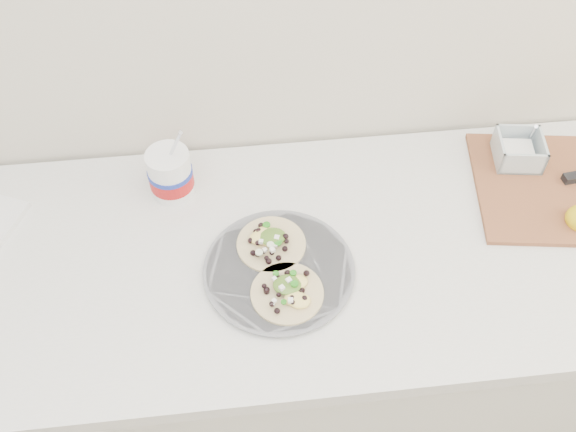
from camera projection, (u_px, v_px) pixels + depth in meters
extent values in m
cube|color=beige|center=(193.00, 8.00, 1.24)|extent=(3.50, 0.05, 2.60)
cube|color=silver|center=(232.00, 354.00, 1.73)|extent=(2.40, 0.62, 0.86)
cube|color=silver|center=(219.00, 264.00, 1.37)|extent=(2.44, 0.66, 0.04)
cylinder|color=slate|center=(279.00, 271.00, 1.33)|extent=(0.30, 0.30, 0.01)
cylinder|color=slate|center=(279.00, 269.00, 1.32)|extent=(0.31, 0.31, 0.00)
cylinder|color=white|center=(170.00, 174.00, 1.43)|extent=(0.10, 0.10, 0.12)
cylinder|color=#B21314|center=(171.00, 177.00, 1.44)|extent=(0.10, 0.10, 0.04)
cylinder|color=#192D99|center=(170.00, 171.00, 1.42)|extent=(0.10, 0.10, 0.01)
cube|color=white|center=(518.00, 153.00, 1.51)|extent=(0.07, 0.07, 0.03)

